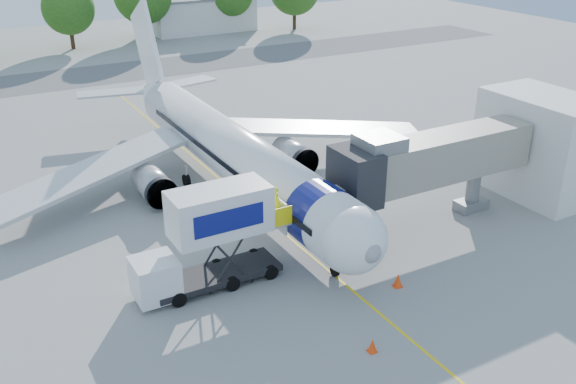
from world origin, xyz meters
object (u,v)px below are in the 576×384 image
aircraft (229,150)px  ground_tug (490,361)px  catering_hiloader (209,240)px  jet_bridge (424,161)px

aircraft → ground_tug: bearing=-86.9°
catering_hiloader → ground_tug: 14.86m
aircraft → jet_bridge: (7.99, -11.12, 1.39)m
catering_hiloader → ground_tug: size_ratio=2.00×
aircraft → jet_bridge: size_ratio=2.71×
ground_tug → aircraft: bearing=77.8°
aircraft → jet_bridge: 13.77m
aircraft → ground_tug: size_ratio=8.86×
aircraft → ground_tug: aircraft is taller
aircraft → catering_hiloader: aircraft is taller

